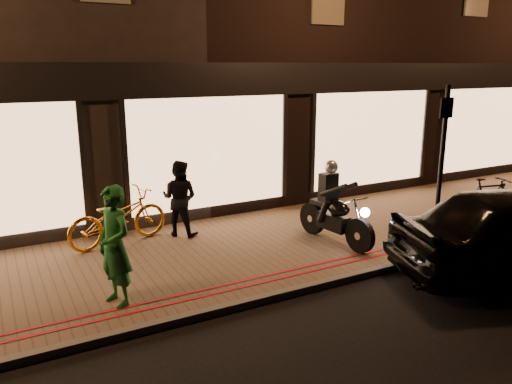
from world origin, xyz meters
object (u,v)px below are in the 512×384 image
at_px(motorcycle, 334,211).
at_px(person_green, 115,246).
at_px(bicycle_gold, 118,217).
at_px(sign_post, 442,160).

distance_m(motorcycle, person_green, 4.33).
xyz_separation_m(motorcycle, bicycle_gold, (-3.66, 1.87, -0.09)).
height_order(sign_post, person_green, sign_post).
bearing_deg(motorcycle, bicycle_gold, 146.51).
height_order(motorcycle, bicycle_gold, motorcycle).
bearing_deg(person_green, bicycle_gold, 146.50).
bearing_deg(sign_post, person_green, 174.13).
relative_size(motorcycle, bicycle_gold, 0.97).
relative_size(motorcycle, sign_post, 0.65).
xyz_separation_m(motorcycle, sign_post, (1.43, -1.20, 1.06)).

